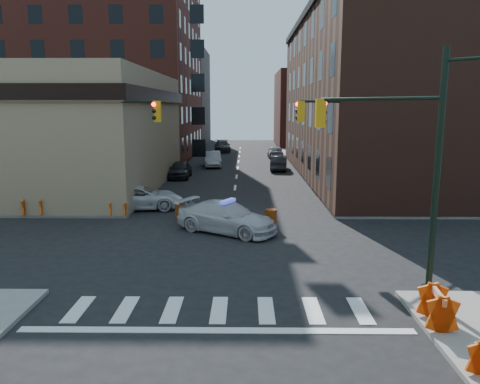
{
  "coord_description": "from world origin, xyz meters",
  "views": [
    {
      "loc": [
        0.84,
        -20.77,
        6.39
      ],
      "look_at": [
        0.56,
        2.11,
        2.2
      ],
      "focal_mm": 35.0,
      "sensor_mm": 36.0,
      "label": 1
    }
  ],
  "objects_px": {
    "police_car": "(227,217)",
    "barrel_bank": "(179,210)",
    "barrel_road": "(271,219)",
    "barricade_se_a": "(437,308)",
    "parked_car_enear": "(279,163)",
    "pedestrian_b": "(91,201)",
    "pedestrian_a": "(118,196)",
    "parked_car_wnear": "(180,169)",
    "pickup": "(140,198)",
    "parked_car_wfar": "(212,159)",
    "barricade_nw_a": "(119,208)"
  },
  "relations": [
    {
      "from": "police_car",
      "to": "barrel_bank",
      "type": "height_order",
      "value": "police_car"
    },
    {
      "from": "barrel_road",
      "to": "barricade_se_a",
      "type": "relative_size",
      "value": 0.79
    },
    {
      "from": "parked_car_enear",
      "to": "barrel_bank",
      "type": "bearing_deg",
      "value": 76.88
    },
    {
      "from": "pedestrian_b",
      "to": "pedestrian_a",
      "type": "bearing_deg",
      "value": 25.74
    },
    {
      "from": "parked_car_wnear",
      "to": "barrel_bank",
      "type": "distance_m",
      "value": 15.78
    },
    {
      "from": "parked_car_wnear",
      "to": "barricade_se_a",
      "type": "height_order",
      "value": "parked_car_wnear"
    },
    {
      "from": "barricade_se_a",
      "to": "pickup",
      "type": "bearing_deg",
      "value": 43.41
    },
    {
      "from": "pickup",
      "to": "police_car",
      "type": "bearing_deg",
      "value": -142.32
    },
    {
      "from": "parked_car_enear",
      "to": "pedestrian_b",
      "type": "relative_size",
      "value": 2.89
    },
    {
      "from": "pickup",
      "to": "parked_car_wfar",
      "type": "distance_m",
      "value": 21.46
    },
    {
      "from": "pedestrian_a",
      "to": "barricade_se_a",
      "type": "relative_size",
      "value": 1.4
    },
    {
      "from": "parked_car_wnear",
      "to": "barricade_nw_a",
      "type": "height_order",
      "value": "parked_car_wnear"
    },
    {
      "from": "police_car",
      "to": "pedestrian_a",
      "type": "xyz_separation_m",
      "value": [
        -6.7,
        4.09,
        0.31
      ]
    },
    {
      "from": "pickup",
      "to": "barrel_bank",
      "type": "relative_size",
      "value": 5.63
    },
    {
      "from": "parked_car_wfar",
      "to": "barrel_bank",
      "type": "distance_m",
      "value": 23.73
    },
    {
      "from": "parked_car_wfar",
      "to": "pedestrian_a",
      "type": "distance_m",
      "value": 23.0
    },
    {
      "from": "parked_car_wfar",
      "to": "barrel_road",
      "type": "xyz_separation_m",
      "value": [
        4.92,
        -26.1,
        -0.28
      ]
    },
    {
      "from": "parked_car_wfar",
      "to": "barricade_nw_a",
      "type": "relative_size",
      "value": 4.36
    },
    {
      "from": "parked_car_wfar",
      "to": "police_car",
      "type": "bearing_deg",
      "value": -90.99
    },
    {
      "from": "parked_car_enear",
      "to": "barrel_bank",
      "type": "relative_size",
      "value": 4.75
    },
    {
      "from": "barrel_road",
      "to": "barricade_nw_a",
      "type": "relative_size",
      "value": 0.94
    },
    {
      "from": "barricade_se_a",
      "to": "barrel_bank",
      "type": "bearing_deg",
      "value": 40.85
    },
    {
      "from": "barrel_road",
      "to": "barricade_se_a",
      "type": "distance_m",
      "value": 12.0
    },
    {
      "from": "barrel_road",
      "to": "barricade_se_a",
      "type": "bearing_deg",
      "value": -69.41
    },
    {
      "from": "barricade_se_a",
      "to": "parked_car_wnear",
      "type": "bearing_deg",
      "value": 27.71
    },
    {
      "from": "pedestrian_b",
      "to": "barricade_nw_a",
      "type": "relative_size",
      "value": 1.36
    },
    {
      "from": "police_car",
      "to": "barricade_nw_a",
      "type": "relative_size",
      "value": 4.75
    },
    {
      "from": "parked_car_wfar",
      "to": "barricade_se_a",
      "type": "xyz_separation_m",
      "value": [
        9.14,
        -37.33,
        -0.16
      ]
    },
    {
      "from": "parked_car_wnear",
      "to": "police_car",
      "type": "bearing_deg",
      "value": -75.22
    },
    {
      "from": "police_car",
      "to": "pickup",
      "type": "height_order",
      "value": "police_car"
    },
    {
      "from": "barrel_bank",
      "to": "barricade_se_a",
      "type": "relative_size",
      "value": 0.7
    },
    {
      "from": "parked_car_enear",
      "to": "barrel_bank",
      "type": "height_order",
      "value": "parked_car_enear"
    },
    {
      "from": "parked_car_enear",
      "to": "barricade_se_a",
      "type": "distance_m",
      "value": 34.56
    },
    {
      "from": "pedestrian_b",
      "to": "barrel_bank",
      "type": "xyz_separation_m",
      "value": [
        5.28,
        -0.4,
        -0.45
      ]
    },
    {
      "from": "parked_car_wnear",
      "to": "pedestrian_b",
      "type": "height_order",
      "value": "pedestrian_b"
    },
    {
      "from": "pedestrian_a",
      "to": "barricade_se_a",
      "type": "distance_m",
      "value": 19.79
    },
    {
      "from": "parked_car_wfar",
      "to": "barrel_road",
      "type": "relative_size",
      "value": 4.66
    },
    {
      "from": "parked_car_wfar",
      "to": "parked_car_enear",
      "type": "relative_size",
      "value": 1.11
    },
    {
      "from": "barricade_nw_a",
      "to": "pickup",
      "type": "bearing_deg",
      "value": 80.39
    },
    {
      "from": "parked_car_wfar",
      "to": "barricade_nw_a",
      "type": "xyz_separation_m",
      "value": [
        -3.76,
        -23.63,
        -0.24
      ]
    },
    {
      "from": "pickup",
      "to": "barricade_nw_a",
      "type": "relative_size",
      "value": 4.66
    },
    {
      "from": "pickup",
      "to": "parked_car_enear",
      "type": "xyz_separation_m",
      "value": [
        10.02,
        18.41,
        -0.0
      ]
    },
    {
      "from": "barrel_bank",
      "to": "police_car",
      "type": "bearing_deg",
      "value": -46.3
    },
    {
      "from": "barrel_bank",
      "to": "barricade_se_a",
      "type": "bearing_deg",
      "value": -55.38
    },
    {
      "from": "parked_car_wfar",
      "to": "barrel_bank",
      "type": "bearing_deg",
      "value": -97.16
    },
    {
      "from": "police_car",
      "to": "parked_car_enear",
      "type": "bearing_deg",
      "value": 19.79
    },
    {
      "from": "parked_car_wfar",
      "to": "pedestrian_b",
      "type": "relative_size",
      "value": 3.2
    },
    {
      "from": "parked_car_enear",
      "to": "barricade_nw_a",
      "type": "relative_size",
      "value": 3.93
    },
    {
      "from": "pickup",
      "to": "pedestrian_b",
      "type": "bearing_deg",
      "value": 121.86
    },
    {
      "from": "pickup",
      "to": "parked_car_wnear",
      "type": "distance_m",
      "value": 13.17
    }
  ]
}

